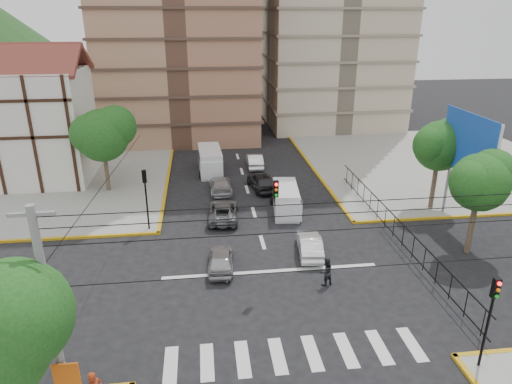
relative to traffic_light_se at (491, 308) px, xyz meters
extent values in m
plane|color=black|center=(-7.80, 7.80, -3.11)|extent=(160.00, 160.00, 0.00)
cube|color=gray|center=(-27.80, 27.80, -3.04)|extent=(26.00, 26.00, 0.15)
cube|color=gray|center=(12.20, 27.80, -3.04)|extent=(26.00, 26.00, 0.15)
cube|color=silver|center=(-7.80, 1.80, -3.11)|extent=(12.00, 2.40, 0.01)
cube|color=silver|center=(-7.80, 9.00, -3.11)|extent=(13.00, 0.40, 0.01)
cube|color=silver|center=(-26.80, 27.80, 1.89)|extent=(10.00, 8.00, 10.00)
cube|color=maroon|center=(-26.80, 25.90, 7.79)|extent=(10.80, 4.25, 2.65)
cube|color=maroon|center=(-26.80, 29.70, 7.79)|extent=(10.80, 4.25, 2.65)
cylinder|color=slate|center=(6.70, 11.80, -0.96)|extent=(0.20, 0.20, 4.00)
cylinder|color=slate|center=(6.70, 15.80, -0.96)|extent=(0.20, 0.20, 4.00)
cube|color=silver|center=(6.70, 13.80, 3.04)|extent=(0.25, 6.00, 4.00)
cube|color=blue|center=(6.50, 13.80, 3.04)|extent=(0.08, 6.20, 4.20)
sphere|color=#164E19|center=(-17.65, -1.90, 2.62)|extent=(3.68, 3.68, 3.68)
cylinder|color=#473828|center=(5.20, 9.80, -1.01)|extent=(0.36, 0.36, 4.20)
sphere|color=#164E19|center=(5.20, 9.80, 1.73)|extent=(3.60, 3.60, 3.60)
sphere|color=#164E19|center=(6.10, 10.10, 2.27)|extent=(2.88, 2.88, 2.88)
sphere|color=#164E19|center=(4.48, 9.50, 1.91)|extent=(2.70, 2.70, 2.70)
cylinder|color=#473828|center=(6.20, 16.80, -0.87)|extent=(0.36, 0.36, 4.48)
sphere|color=#164E19|center=(6.20, 16.80, 2.05)|extent=(3.80, 3.80, 3.80)
sphere|color=#164E19|center=(7.15, 17.10, 2.62)|extent=(3.04, 3.04, 3.04)
sphere|color=#164E19|center=(5.44, 16.50, 2.24)|extent=(2.85, 2.85, 2.85)
cylinder|color=#473828|center=(-19.80, 23.80, -1.01)|extent=(0.36, 0.36, 4.20)
sphere|color=#164E19|center=(-19.80, 23.80, 1.89)|extent=(4.40, 4.40, 4.40)
sphere|color=#164E19|center=(-18.70, 24.10, 2.55)|extent=(3.52, 3.52, 3.52)
sphere|color=#164E19|center=(-20.68, 23.50, 2.11)|extent=(3.30, 3.30, 3.30)
cylinder|color=black|center=(0.00, 0.00, -1.21)|extent=(0.12, 0.12, 3.50)
cube|color=black|center=(0.00, 0.00, 0.99)|extent=(0.28, 0.22, 0.90)
sphere|color=#FF0C0C|center=(0.00, 0.00, 1.29)|extent=(0.17, 0.17, 0.17)
cylinder|color=black|center=(-15.60, 15.60, -1.21)|extent=(0.12, 0.12, 3.50)
cube|color=black|center=(-15.60, 15.60, 0.99)|extent=(0.28, 0.22, 0.90)
sphere|color=#FF0C0C|center=(-15.60, 15.60, 1.29)|extent=(0.17, 0.17, 0.17)
cube|color=black|center=(-7.80, 7.80, 2.69)|extent=(0.28, 0.22, 0.90)
cylinder|color=black|center=(-7.80, -1.20, 3.14)|extent=(18.00, 0.03, 0.03)
cylinder|color=slate|center=(-16.80, -1.20, 1.54)|extent=(0.28, 0.28, 9.00)
cube|color=slate|center=(-16.80, -1.20, 5.74)|extent=(1.40, 0.12, 0.12)
cube|color=#E5590C|center=(-16.60, -1.45, -0.36)|extent=(0.90, 0.06, 1.20)
cube|color=silver|center=(-5.32, 17.68, -2.08)|extent=(2.28, 4.66, 2.06)
cube|color=silver|center=(-5.32, 15.89, -2.21)|extent=(1.81, 1.26, 1.44)
cube|color=black|center=(-5.32, 15.57, -1.72)|extent=(1.66, 0.28, 0.81)
cylinder|color=black|center=(-6.18, 16.24, -2.80)|extent=(0.25, 0.63, 0.63)
cylinder|color=black|center=(-4.47, 16.24, -2.80)|extent=(0.25, 0.63, 0.63)
cylinder|color=black|center=(-6.18, 19.12, -2.80)|extent=(0.25, 0.63, 0.63)
cylinder|color=black|center=(-4.47, 19.12, -2.80)|extent=(0.25, 0.63, 0.63)
cube|color=silver|center=(-10.86, 27.88, -1.93)|extent=(2.26, 5.20, 2.36)
cube|color=silver|center=(-10.86, 25.83, -2.09)|extent=(2.00, 1.31, 1.64)
cube|color=black|center=(-10.86, 25.47, -1.52)|extent=(1.90, 0.18, 0.92)
cylinder|color=black|center=(-11.84, 26.24, -2.75)|extent=(0.25, 0.72, 0.72)
cylinder|color=black|center=(-9.89, 26.24, -2.75)|extent=(0.25, 0.72, 0.72)
cylinder|color=black|center=(-11.84, 29.52, -2.75)|extent=(0.25, 0.72, 0.72)
cylinder|color=black|center=(-9.89, 29.52, -2.75)|extent=(0.25, 0.72, 0.72)
imported|color=#A7A6AB|center=(-10.76, 9.76, -2.46)|extent=(1.81, 3.93, 1.30)
imported|color=white|center=(-5.01, 10.85, -2.46)|extent=(1.86, 4.12, 1.31)
imported|color=slate|center=(-10.23, 16.95, -2.46)|extent=(2.53, 4.86, 1.31)
imported|color=#BABABF|center=(-10.15, 22.60, -2.47)|extent=(1.90, 4.48, 1.29)
imported|color=#28282A|center=(-6.52, 22.67, -2.35)|extent=(2.51, 4.73, 1.53)
imported|color=white|center=(-6.39, 28.92, -2.42)|extent=(1.56, 4.23, 1.38)
imported|color=black|center=(-4.94, 7.23, -2.27)|extent=(0.99, 0.87, 1.69)
camera|label=1|loc=(-11.60, -14.47, 11.40)|focal=32.00mm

